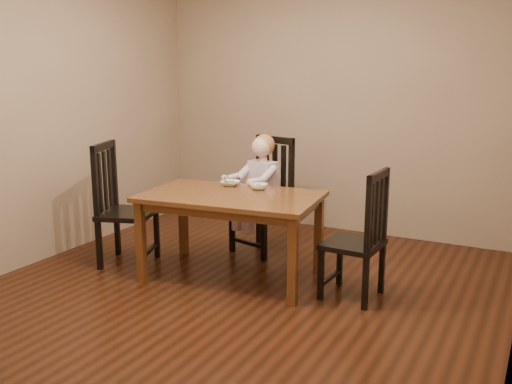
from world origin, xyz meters
The scene contains 9 objects.
room centered at (0.00, 0.00, 1.35)m, with size 4.01×4.01×2.71m.
dining_table centered at (-0.22, 0.18, 0.64)m, with size 1.54×1.03×0.73m.
chair_child centered at (-0.30, 0.97, 0.53)m, with size 0.58×0.56×1.10m.
chair_left centered at (-1.28, 0.04, 0.53)m, with size 0.58×0.60×1.10m.
chair_right centered at (0.87, 0.25, 0.48)m, with size 0.44×0.46×1.01m.
toddler centered at (-0.31, 0.91, 0.69)m, with size 0.35×0.44×0.61m, color silver, non-canonical shape.
bowl_peas centered at (-0.40, 0.47, 0.75)m, with size 0.17×0.17×0.04m, color white.
bowl_veg centered at (-0.10, 0.45, 0.75)m, with size 0.15×0.15×0.05m, color white.
fork centered at (-0.43, 0.45, 0.77)m, with size 0.07×0.10×0.04m.
Camera 1 is at (2.10, -3.81, 1.78)m, focal length 40.00 mm.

